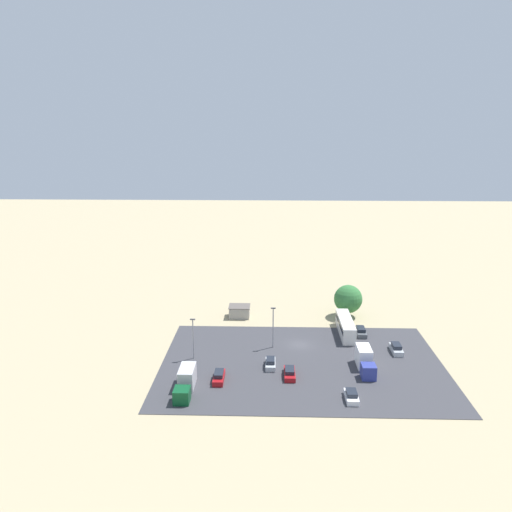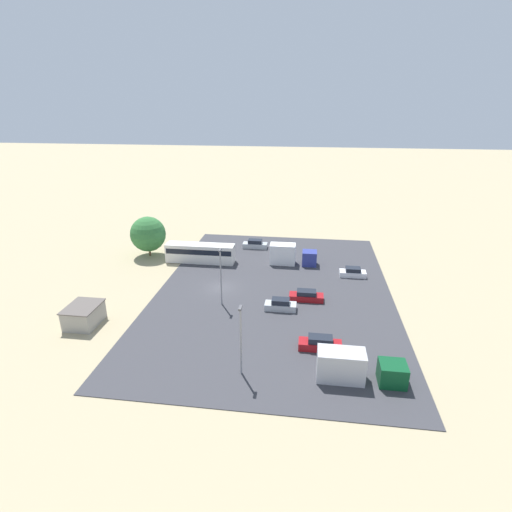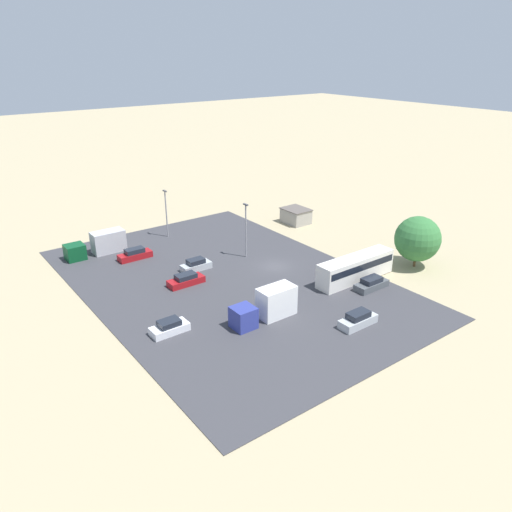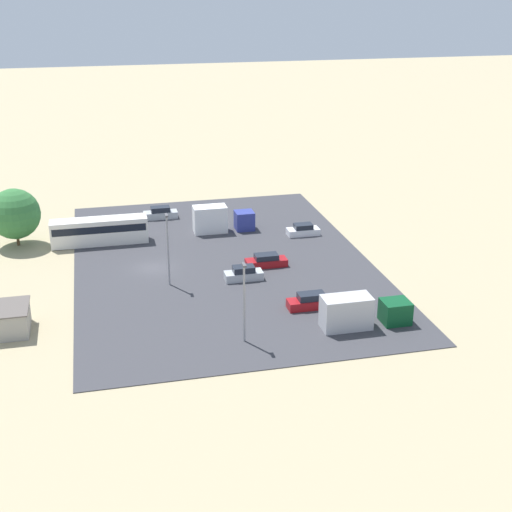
{
  "view_description": "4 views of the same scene",
  "coord_description": "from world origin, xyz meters",
  "px_view_note": "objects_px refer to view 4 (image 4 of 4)",
  "views": [
    {
      "loc": [
        5.71,
        88.35,
        40.03
      ],
      "look_at": [
        7.58,
        24.82,
        23.86
      ],
      "focal_mm": 35.0,
      "sensor_mm": 36.0,
      "label": 1
    },
    {
      "loc": [
        52.33,
        12.31,
        25.83
      ],
      "look_at": [
        1.19,
        5.43,
        5.82
      ],
      "focal_mm": 28.0,
      "sensor_mm": 36.0,
      "label": 2
    },
    {
      "loc": [
        -48.72,
        39.66,
        27.96
      ],
      "look_at": [
        -4.68,
        6.77,
        4.87
      ],
      "focal_mm": 35.0,
      "sensor_mm": 36.0,
      "label": 3
    },
    {
      "loc": [
        75.34,
        -5.69,
        30.97
      ],
      "look_at": [
        4.67,
        10.88,
        2.35
      ],
      "focal_mm": 50.0,
      "sensor_mm": 36.0,
      "label": 4
    }
  ],
  "objects_px": {
    "parked_truck_1": "(220,220)",
    "parked_car_3": "(161,213)",
    "bus": "(99,230)",
    "parked_truck_0": "(360,312)",
    "parked_car_4": "(102,231)",
    "parked_car_1": "(303,230)",
    "parked_car_0": "(266,261)",
    "parked_car_2": "(311,302)",
    "shed_building": "(9,319)",
    "parked_car_5": "(244,274)"
  },
  "relations": [
    {
      "from": "parked_car_3",
      "to": "parked_car_4",
      "type": "xyz_separation_m",
      "value": [
        5.14,
        -8.05,
        -0.05
      ]
    },
    {
      "from": "parked_car_2",
      "to": "parked_car_5",
      "type": "bearing_deg",
      "value": 30.87
    },
    {
      "from": "parked_car_1",
      "to": "shed_building",
      "type": "bearing_deg",
      "value": -60.75
    },
    {
      "from": "parked_car_0",
      "to": "parked_car_5",
      "type": "xyz_separation_m",
      "value": [
        3.19,
        -3.34,
        0.04
      ]
    },
    {
      "from": "parked_car_4",
      "to": "parked_car_5",
      "type": "bearing_deg",
      "value": -141.03
    },
    {
      "from": "parked_car_3",
      "to": "parked_car_4",
      "type": "relative_size",
      "value": 0.97
    },
    {
      "from": "parked_car_1",
      "to": "parked_car_4",
      "type": "height_order",
      "value": "parked_car_4"
    },
    {
      "from": "shed_building",
      "to": "bus",
      "type": "relative_size",
      "value": 0.4
    },
    {
      "from": "parked_car_4",
      "to": "parked_truck_1",
      "type": "xyz_separation_m",
      "value": [
        1.9,
        14.99,
        0.95
      ]
    },
    {
      "from": "parked_car_0",
      "to": "parked_car_2",
      "type": "bearing_deg",
      "value": -171.64
    },
    {
      "from": "bus",
      "to": "parked_car_1",
      "type": "height_order",
      "value": "bus"
    },
    {
      "from": "bus",
      "to": "parked_car_3",
      "type": "xyz_separation_m",
      "value": [
        -8.17,
        8.34,
        -1.04
      ]
    },
    {
      "from": "bus",
      "to": "parked_car_3",
      "type": "relative_size",
      "value": 2.57
    },
    {
      "from": "parked_car_5",
      "to": "parked_car_3",
      "type": "bearing_deg",
      "value": 15.8
    },
    {
      "from": "shed_building",
      "to": "parked_car_4",
      "type": "relative_size",
      "value": 0.99
    },
    {
      "from": "parked_truck_1",
      "to": "parked_car_3",
      "type": "bearing_deg",
      "value": -135.45
    },
    {
      "from": "parked_car_0",
      "to": "parked_car_1",
      "type": "xyz_separation_m",
      "value": [
        -9.14,
        7.12,
        0.01
      ]
    },
    {
      "from": "shed_building",
      "to": "parked_truck_1",
      "type": "height_order",
      "value": "parked_truck_1"
    },
    {
      "from": "parked_car_0",
      "to": "parked_car_4",
      "type": "distance_m",
      "value": 23.31
    },
    {
      "from": "parked_car_0",
      "to": "parked_car_5",
      "type": "bearing_deg",
      "value": 133.74
    },
    {
      "from": "shed_building",
      "to": "parked_car_1",
      "type": "relative_size",
      "value": 1.14
    },
    {
      "from": "parked_car_3",
      "to": "parked_truck_1",
      "type": "distance_m",
      "value": 9.93
    },
    {
      "from": "bus",
      "to": "parked_car_1",
      "type": "xyz_separation_m",
      "value": [
        2.71,
        25.37,
        -1.11
      ]
    },
    {
      "from": "parked_truck_0",
      "to": "parked_truck_1",
      "type": "relative_size",
      "value": 1.1
    },
    {
      "from": "parked_car_0",
      "to": "parked_car_1",
      "type": "height_order",
      "value": "parked_car_1"
    },
    {
      "from": "parked_truck_1",
      "to": "parked_car_4",
      "type": "bearing_deg",
      "value": -97.24
    },
    {
      "from": "parked_truck_1",
      "to": "parked_car_0",
      "type": "bearing_deg",
      "value": 12.88
    },
    {
      "from": "parked_car_2",
      "to": "parked_truck_1",
      "type": "bearing_deg",
      "value": 10.76
    },
    {
      "from": "parked_car_4",
      "to": "parked_car_0",
      "type": "bearing_deg",
      "value": -129.64
    },
    {
      "from": "shed_building",
      "to": "parked_car_3",
      "type": "relative_size",
      "value": 1.02
    },
    {
      "from": "parked_car_3",
      "to": "parked_car_5",
      "type": "xyz_separation_m",
      "value": [
        23.21,
        6.57,
        -0.03
      ]
    },
    {
      "from": "bus",
      "to": "parked_car_3",
      "type": "height_order",
      "value": "bus"
    },
    {
      "from": "shed_building",
      "to": "parked_car_5",
      "type": "relative_size",
      "value": 1.11
    },
    {
      "from": "bus",
      "to": "parked_truck_0",
      "type": "height_order",
      "value": "bus"
    },
    {
      "from": "parked_car_2",
      "to": "parked_truck_0",
      "type": "bearing_deg",
      "value": -146.07
    },
    {
      "from": "parked_car_0",
      "to": "parked_truck_1",
      "type": "height_order",
      "value": "parked_truck_1"
    },
    {
      "from": "parked_car_5",
      "to": "parked_car_2",
      "type": "bearing_deg",
      "value": -149.13
    },
    {
      "from": "shed_building",
      "to": "parked_car_1",
      "type": "bearing_deg",
      "value": 119.25
    },
    {
      "from": "bus",
      "to": "parked_car_5",
      "type": "height_order",
      "value": "bus"
    },
    {
      "from": "parked_car_3",
      "to": "parked_truck_0",
      "type": "xyz_separation_m",
      "value": [
        36.55,
        14.91,
        0.76
      ]
    },
    {
      "from": "parked_truck_0",
      "to": "parked_car_4",
      "type": "bearing_deg",
      "value": -143.83
    },
    {
      "from": "shed_building",
      "to": "parked_truck_1",
      "type": "xyz_separation_m",
      "value": [
        -23.01,
        24.16,
        0.38
      ]
    },
    {
      "from": "shed_building",
      "to": "parked_car_5",
      "type": "distance_m",
      "value": 24.76
    },
    {
      "from": "parked_truck_1",
      "to": "parked_truck_0",
      "type": "bearing_deg",
      "value": 15.11
    },
    {
      "from": "parked_car_2",
      "to": "parked_car_5",
      "type": "xyz_separation_m",
      "value": [
        -8.44,
        -5.05,
        -0.01
      ]
    },
    {
      "from": "parked_car_2",
      "to": "parked_car_3",
      "type": "relative_size",
      "value": 1.05
    },
    {
      "from": "bus",
      "to": "parked_truck_1",
      "type": "relative_size",
      "value": 1.49
    },
    {
      "from": "bus",
      "to": "parked_car_2",
      "type": "relative_size",
      "value": 2.46
    },
    {
      "from": "parked_truck_0",
      "to": "parked_truck_1",
      "type": "height_order",
      "value": "parked_truck_1"
    },
    {
      "from": "parked_car_0",
      "to": "parked_car_2",
      "type": "relative_size",
      "value": 0.99
    }
  ]
}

